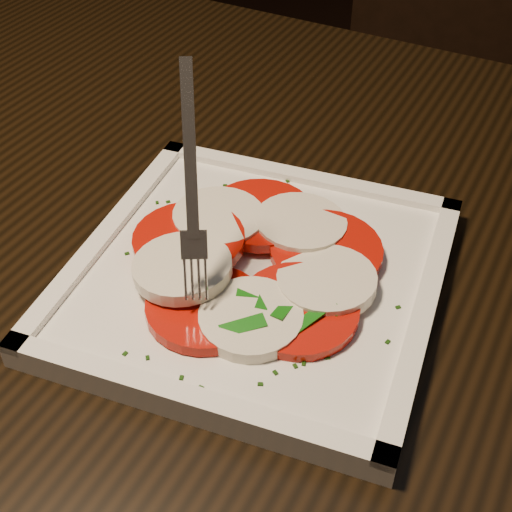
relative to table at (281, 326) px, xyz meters
name	(u,v)px	position (x,y,z in m)	size (l,w,h in m)	color
table	(281,326)	(0.00, 0.00, 0.00)	(1.28, 0.92, 0.75)	black
chair	(457,50)	(-0.16, 0.86, -0.12)	(0.54, 0.54, 0.93)	black
plate	(256,279)	(0.01, -0.05, 0.11)	(0.26, 0.26, 0.01)	white
caprese_salad	(256,261)	(0.01, -0.05, 0.12)	(0.23, 0.23, 0.02)	#B90B04
fork	(192,177)	(-0.02, -0.09, 0.21)	(0.02, 0.06, 0.15)	white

